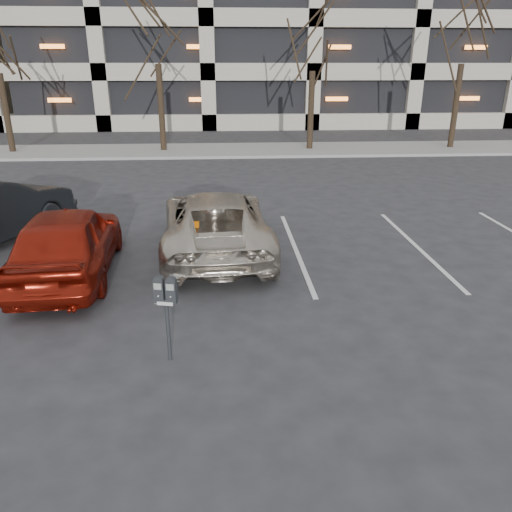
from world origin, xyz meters
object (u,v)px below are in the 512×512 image
(parking_meter, at_px, (166,298))
(car_red, at_px, (68,241))
(tree_b, at_px, (154,4))
(tree_c, at_px, (314,18))
(tree_d, at_px, (469,6))
(suv_silver, at_px, (215,222))

(parking_meter, relative_size, car_red, 0.30)
(tree_b, xyz_separation_m, parking_meter, (2.00, -18.06, -5.38))
(tree_c, relative_size, parking_meter, 6.46)
(tree_b, distance_m, tree_d, 14.00)
(tree_c, distance_m, car_red, 17.32)
(suv_silver, xyz_separation_m, car_red, (-2.84, -1.19, 0.03))
(tree_c, distance_m, suv_silver, 15.28)
(parking_meter, bearing_deg, tree_d, 68.42)
(tree_b, xyz_separation_m, car_red, (-0.23, -14.88, -5.63))
(tree_b, distance_m, tree_c, 7.02)
(tree_c, height_order, car_red, tree_c)
(tree_d, xyz_separation_m, parking_meter, (-12.00, -18.06, -5.39))
(tree_d, xyz_separation_m, suv_silver, (-11.39, -13.69, -5.67))
(tree_b, xyz_separation_m, tree_d, (14.00, 0.00, 0.01))
(suv_silver, distance_m, car_red, 3.08)
(tree_c, xyz_separation_m, car_red, (-7.23, -14.88, -5.13))
(tree_c, xyz_separation_m, suv_silver, (-4.39, -13.69, -5.16))
(tree_d, relative_size, parking_meter, 7.02)
(tree_b, bearing_deg, tree_c, 0.00)
(parking_meter, bearing_deg, suv_silver, 94.04)
(tree_c, height_order, suv_silver, tree_c)
(parking_meter, distance_m, suv_silver, 4.42)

